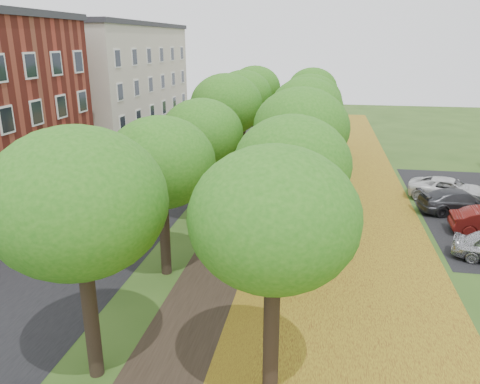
% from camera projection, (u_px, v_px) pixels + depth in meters
% --- Properties ---
extents(ground, '(120.00, 120.00, 0.00)m').
position_uv_depth(ground, '(174.00, 383.00, 12.56)').
color(ground, '#2D4C19').
rests_on(ground, ground).
extents(street_asphalt, '(8.00, 70.00, 0.01)m').
position_uv_depth(street_asphalt, '(130.00, 195.00, 27.86)').
color(street_asphalt, black).
rests_on(street_asphalt, ground).
extents(footpath, '(3.20, 70.00, 0.01)m').
position_uv_depth(footpath, '(254.00, 202.00, 26.62)').
color(footpath, black).
rests_on(footpath, ground).
extents(leaf_verge, '(7.50, 70.00, 0.01)m').
position_uv_depth(leaf_verge, '(344.00, 207.00, 25.79)').
color(leaf_verge, '#AA971F').
rests_on(leaf_verge, ground).
extents(tree_row_west, '(4.22, 34.22, 6.50)m').
position_uv_depth(tree_row_west, '(215.00, 119.00, 25.54)').
color(tree_row_west, black).
rests_on(tree_row_west, ground).
extents(tree_row_east, '(4.22, 34.22, 6.50)m').
position_uv_depth(tree_row_east, '(304.00, 122.00, 24.75)').
color(tree_row_east, black).
rests_on(tree_row_east, ground).
extents(building_cream, '(10.30, 20.30, 10.40)m').
position_uv_depth(building_cream, '(107.00, 80.00, 44.70)').
color(building_cream, beige).
rests_on(building_cream, ground).
extents(bench, '(0.62, 1.75, 0.81)m').
position_uv_depth(bench, '(237.00, 247.00, 19.88)').
color(bench, '#28322B').
rests_on(bench, ground).
extents(car_grey, '(4.59, 2.55, 1.26)m').
position_uv_depth(car_grey, '(460.00, 202.00, 24.80)').
color(car_grey, '#303135').
rests_on(car_grey, ground).
extents(car_white, '(4.92, 3.29, 1.25)m').
position_uv_depth(car_white, '(450.00, 190.00, 26.83)').
color(car_white, silver).
rests_on(car_white, ground).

